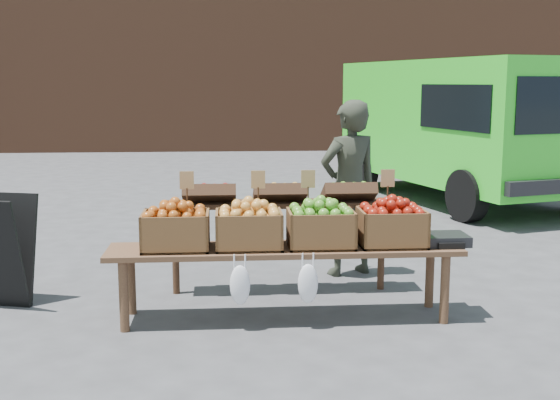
{
  "coord_description": "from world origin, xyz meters",
  "views": [
    {
      "loc": [
        -0.41,
        -5.47,
        1.82
      ],
      "look_at": [
        0.02,
        0.24,
        0.85
      ],
      "focal_mm": 45.0,
      "sensor_mm": 36.0,
      "label": 1
    }
  ],
  "objects_px": {
    "delivery_van": "(463,131)",
    "vendor": "(349,188)",
    "back_table": "(280,233)",
    "display_bench": "(285,283)",
    "crate_green_apples": "(391,227)",
    "crate_red_apples": "(321,228)",
    "crate_golden_apples": "(176,231)",
    "weighing_scale": "(445,239)",
    "crate_russet_pears": "(249,230)"
  },
  "relations": [
    {
      "from": "delivery_van",
      "to": "crate_golden_apples",
      "type": "xyz_separation_m",
      "value": [
        -4.01,
        -5.31,
        -0.35
      ]
    },
    {
      "from": "display_bench",
      "to": "crate_red_apples",
      "type": "distance_m",
      "value": 0.51
    },
    {
      "from": "vendor",
      "to": "back_table",
      "type": "distance_m",
      "value": 0.92
    },
    {
      "from": "delivery_van",
      "to": "crate_green_apples",
      "type": "relative_size",
      "value": 9.51
    },
    {
      "from": "back_table",
      "to": "crate_russet_pears",
      "type": "relative_size",
      "value": 4.2
    },
    {
      "from": "vendor",
      "to": "display_bench",
      "type": "xyz_separation_m",
      "value": [
        -0.71,
        -1.24,
        -0.54
      ]
    },
    {
      "from": "back_table",
      "to": "weighing_scale",
      "type": "relative_size",
      "value": 6.18
    },
    {
      "from": "crate_red_apples",
      "to": "crate_golden_apples",
      "type": "bearing_deg",
      "value": 180.0
    },
    {
      "from": "delivery_van",
      "to": "crate_russet_pears",
      "type": "xyz_separation_m",
      "value": [
        -3.46,
        -5.31,
        -0.35
      ]
    },
    {
      "from": "back_table",
      "to": "crate_red_apples",
      "type": "relative_size",
      "value": 4.2
    },
    {
      "from": "vendor",
      "to": "crate_red_apples",
      "type": "xyz_separation_m",
      "value": [
        -0.43,
        -1.24,
        -0.12
      ]
    },
    {
      "from": "display_bench",
      "to": "weighing_scale",
      "type": "xyz_separation_m",
      "value": [
        1.25,
        0.0,
        0.33
      ]
    },
    {
      "from": "display_bench",
      "to": "crate_red_apples",
      "type": "xyz_separation_m",
      "value": [
        0.28,
        0.0,
        0.42
      ]
    },
    {
      "from": "crate_red_apples",
      "to": "crate_green_apples",
      "type": "bearing_deg",
      "value": 0.0
    },
    {
      "from": "delivery_van",
      "to": "back_table",
      "type": "relative_size",
      "value": 2.26
    },
    {
      "from": "vendor",
      "to": "crate_golden_apples",
      "type": "height_order",
      "value": "vendor"
    },
    {
      "from": "back_table",
      "to": "crate_green_apples",
      "type": "bearing_deg",
      "value": -41.54
    },
    {
      "from": "vendor",
      "to": "crate_green_apples",
      "type": "xyz_separation_m",
      "value": [
        0.12,
        -1.24,
        -0.12
      ]
    },
    {
      "from": "crate_red_apples",
      "to": "weighing_scale",
      "type": "bearing_deg",
      "value": 0.0
    },
    {
      "from": "crate_golden_apples",
      "to": "crate_red_apples",
      "type": "height_order",
      "value": "same"
    },
    {
      "from": "crate_russet_pears",
      "to": "crate_red_apples",
      "type": "xyz_separation_m",
      "value": [
        0.55,
        0.0,
        0.0
      ]
    },
    {
      "from": "vendor",
      "to": "crate_red_apples",
      "type": "relative_size",
      "value": 3.31
    },
    {
      "from": "display_bench",
      "to": "crate_green_apples",
      "type": "relative_size",
      "value": 5.4
    },
    {
      "from": "vendor",
      "to": "weighing_scale",
      "type": "distance_m",
      "value": 1.37
    },
    {
      "from": "vendor",
      "to": "crate_russet_pears",
      "type": "height_order",
      "value": "vendor"
    },
    {
      "from": "back_table",
      "to": "crate_golden_apples",
      "type": "relative_size",
      "value": 4.2
    },
    {
      "from": "weighing_scale",
      "to": "crate_russet_pears",
      "type": "bearing_deg",
      "value": 180.0
    },
    {
      "from": "crate_golden_apples",
      "to": "crate_red_apples",
      "type": "xyz_separation_m",
      "value": [
        1.1,
        0.0,
        0.0
      ]
    },
    {
      "from": "vendor",
      "to": "display_bench",
      "type": "height_order",
      "value": "vendor"
    },
    {
      "from": "crate_russet_pears",
      "to": "weighing_scale",
      "type": "xyz_separation_m",
      "value": [
        1.52,
        0.0,
        -0.1
      ]
    },
    {
      "from": "vendor",
      "to": "crate_green_apples",
      "type": "relative_size",
      "value": 3.31
    },
    {
      "from": "crate_russet_pears",
      "to": "back_table",
      "type": "bearing_deg",
      "value": 68.25
    },
    {
      "from": "vendor",
      "to": "crate_green_apples",
      "type": "bearing_deg",
      "value": 73.27
    },
    {
      "from": "delivery_van",
      "to": "display_bench",
      "type": "height_order",
      "value": "delivery_van"
    },
    {
      "from": "back_table",
      "to": "crate_russet_pears",
      "type": "distance_m",
      "value": 0.8
    },
    {
      "from": "weighing_scale",
      "to": "display_bench",
      "type": "bearing_deg",
      "value": 180.0
    },
    {
      "from": "crate_golden_apples",
      "to": "weighing_scale",
      "type": "relative_size",
      "value": 1.47
    },
    {
      "from": "delivery_van",
      "to": "vendor",
      "type": "distance_m",
      "value": 4.77
    },
    {
      "from": "delivery_van",
      "to": "crate_red_apples",
      "type": "height_order",
      "value": "delivery_van"
    },
    {
      "from": "display_bench",
      "to": "crate_russet_pears",
      "type": "relative_size",
      "value": 5.4
    },
    {
      "from": "crate_golden_apples",
      "to": "weighing_scale",
      "type": "xyz_separation_m",
      "value": [
        2.08,
        0.0,
        -0.1
      ]
    },
    {
      "from": "delivery_van",
      "to": "crate_red_apples",
      "type": "xyz_separation_m",
      "value": [
        -2.91,
        -5.31,
        -0.35
      ]
    },
    {
      "from": "back_table",
      "to": "crate_red_apples",
      "type": "height_order",
      "value": "back_table"
    },
    {
      "from": "back_table",
      "to": "delivery_van",
      "type": "bearing_deg",
      "value": 55.39
    },
    {
      "from": "back_table",
      "to": "display_bench",
      "type": "relative_size",
      "value": 0.78
    },
    {
      "from": "display_bench",
      "to": "crate_golden_apples",
      "type": "relative_size",
      "value": 5.4
    },
    {
      "from": "vendor",
      "to": "delivery_van",
      "type": "bearing_deg",
      "value": -143.49
    },
    {
      "from": "delivery_van",
      "to": "display_bench",
      "type": "relative_size",
      "value": 1.76
    },
    {
      "from": "weighing_scale",
      "to": "crate_golden_apples",
      "type": "bearing_deg",
      "value": 180.0
    },
    {
      "from": "crate_green_apples",
      "to": "crate_red_apples",
      "type": "bearing_deg",
      "value": 180.0
    }
  ]
}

